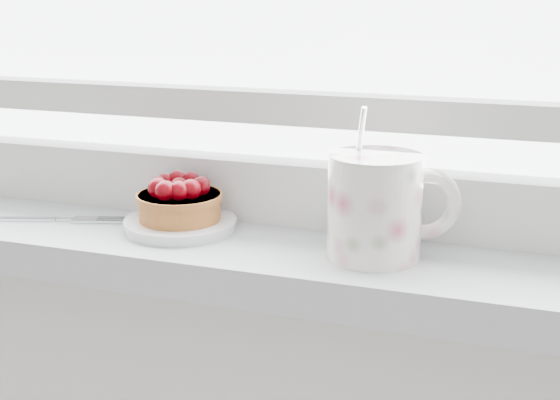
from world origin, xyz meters
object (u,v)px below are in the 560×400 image
at_px(floral_mug, 378,204).
at_px(saucer, 180,224).
at_px(fork, 43,219).
at_px(raspberry_tart, 179,200).

bearing_deg(floral_mug, saucer, 176.41).
bearing_deg(fork, saucer, 7.57).
bearing_deg(floral_mug, fork, -178.85).
distance_m(raspberry_tart, floral_mug, 0.22).
bearing_deg(saucer, fork, -172.43).
xyz_separation_m(saucer, floral_mug, (0.22, -0.01, 0.05)).
height_order(floral_mug, fork, floral_mug).
relative_size(saucer, raspberry_tart, 1.32).
height_order(saucer, raspberry_tart, raspberry_tart).
xyz_separation_m(saucer, raspberry_tart, (-0.00, -0.00, 0.03)).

